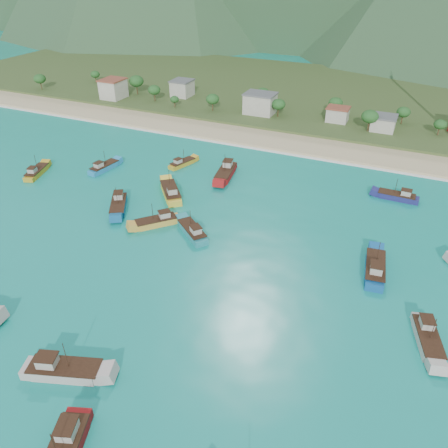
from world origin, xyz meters
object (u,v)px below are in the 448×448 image
at_px(boat_13, 171,193).
at_px(boat_24, 375,269).
at_px(boat_8, 397,197).
at_px(boat_9, 192,232).
at_px(boat_5, 37,172).
at_px(boat_0, 64,370).
at_px(boat_6, 157,222).
at_px(boat_23, 104,168).
at_px(boat_15, 182,164).
at_px(boat_2, 226,173).
at_px(boat_1, 427,339).
at_px(boat_16, 119,206).

xyz_separation_m(boat_13, boat_24, (53.64, -11.74, -0.03)).
height_order(boat_8, boat_9, boat_9).
height_order(boat_5, boat_13, boat_13).
bearing_deg(boat_5, boat_0, -60.24).
bearing_deg(boat_6, boat_23, 9.78).
height_order(boat_6, boat_8, boat_6).
height_order(boat_5, boat_15, boat_5).
relative_size(boat_8, boat_15, 1.10).
bearing_deg(boat_5, boat_2, 5.71).
bearing_deg(boat_15, boat_1, -13.94).
distance_m(boat_6, boat_24, 49.47).
relative_size(boat_1, boat_8, 1.08).
relative_size(boat_2, boat_15, 1.40).
bearing_deg(boat_0, boat_9, 161.67).
height_order(boat_13, boat_16, boat_13).
relative_size(boat_5, boat_6, 1.08).
bearing_deg(boat_16, boat_24, 148.96).
bearing_deg(boat_16, boat_9, 141.77).
bearing_deg(boat_6, boat_1, -149.42).
bearing_deg(boat_0, boat_5, -151.59).
height_order(boat_1, boat_9, boat_1).
bearing_deg(boat_9, boat_1, -65.59).
xyz_separation_m(boat_5, boat_9, (55.72, -9.71, 0.05)).
distance_m(boat_5, boat_13, 42.14).
distance_m(boat_0, boat_1, 58.12).
bearing_deg(boat_16, boat_23, -75.06).
height_order(boat_6, boat_13, boat_13).
distance_m(boat_6, boat_13, 14.49).
distance_m(boat_1, boat_5, 108.39).
distance_m(boat_8, boat_16, 71.64).
bearing_deg(boat_6, boat_16, 31.28).
relative_size(boat_5, boat_8, 1.03).
xyz_separation_m(boat_6, boat_24, (49.42, 2.12, 0.17)).
height_order(boat_5, boat_24, boat_24).
height_order(boat_16, boat_24, boat_24).
bearing_deg(boat_0, boat_16, -172.16).
distance_m(boat_2, boat_16, 32.72).
bearing_deg(boat_2, boat_9, 90.66).
height_order(boat_13, boat_24, boat_13).
bearing_deg(boat_13, boat_6, -113.39).
xyz_separation_m(boat_6, boat_23, (-30.39, 19.98, -0.04)).
height_order(boat_13, boat_23, boat_13).
height_order(boat_2, boat_6, boat_2).
distance_m(boat_2, boat_15, 15.01).
relative_size(boat_6, boat_8, 0.95).
bearing_deg(boat_8, boat_15, 95.21).
distance_m(boat_0, boat_23, 74.53).
relative_size(boat_5, boat_15, 1.13).
distance_m(boat_5, boat_6, 47.06).
height_order(boat_1, boat_2, boat_2).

